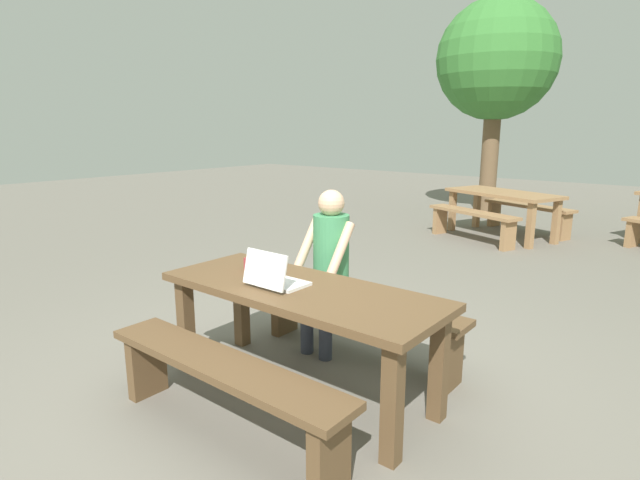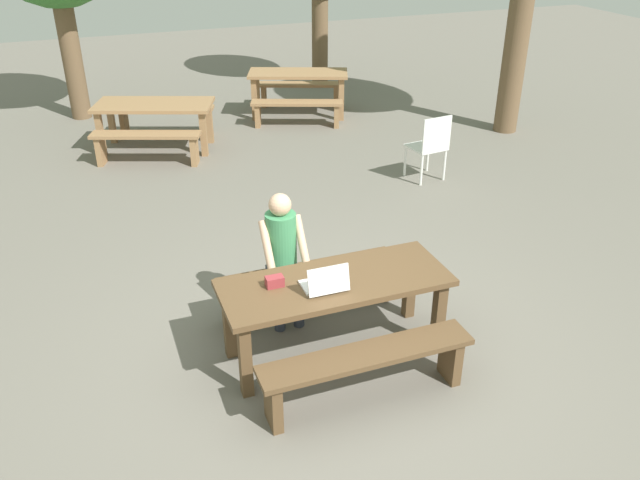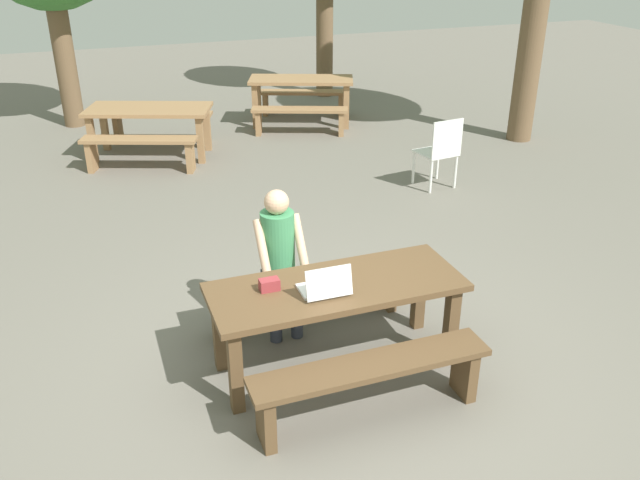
{
  "view_description": "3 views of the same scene",
  "coord_description": "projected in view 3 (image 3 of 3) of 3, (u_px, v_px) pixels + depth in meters",
  "views": [
    {
      "loc": [
        1.99,
        -2.27,
        1.69
      ],
      "look_at": [
        -0.04,
        0.25,
        0.97
      ],
      "focal_mm": 28.28,
      "sensor_mm": 36.0,
      "label": 1
    },
    {
      "loc": [
        -1.7,
        -4.16,
        3.49
      ],
      "look_at": [
        -0.04,
        0.25,
        0.97
      ],
      "focal_mm": 36.6,
      "sensor_mm": 36.0,
      "label": 2
    },
    {
      "loc": [
        -1.56,
        -3.94,
        3.13
      ],
      "look_at": [
        -0.04,
        0.25,
        0.97
      ],
      "focal_mm": 37.37,
      "sensor_mm": 36.0,
      "label": 3
    }
  ],
  "objects": [
    {
      "name": "plastic_chair",
      "position": [
        440.0,
        151.0,
        8.34
      ],
      "size": [
        0.49,
        0.49,
        0.92
      ],
      "rotation": [
        0.0,
        0.0,
        3.27
      ],
      "color": "white",
      "rests_on": "ground"
    },
    {
      "name": "bench_mid_north",
      "position": [
        303.0,
        97.0,
        11.54
      ],
      "size": [
        1.52,
        0.83,
        0.43
      ],
      "rotation": [
        0.0,
        0.0,
        -0.37
      ],
      "color": "#9E754C",
      "rests_on": "ground"
    },
    {
      "name": "bench_rear_north",
      "position": [
        161.0,
        121.0,
        10.1
      ],
      "size": [
        1.55,
        0.83,
        0.47
      ],
      "rotation": [
        0.0,
        0.0,
        -0.36
      ],
      "color": "#9E754C",
      "rests_on": "ground"
    },
    {
      "name": "ground_plane",
      "position": [
        336.0,
        364.0,
        5.18
      ],
      "size": [
        30.0,
        30.0,
        0.0
      ],
      "primitive_type": "plane",
      "color": "slate"
    },
    {
      "name": "picnic_table_rear",
      "position": [
        149.0,
        115.0,
        9.42
      ],
      "size": [
        1.88,
        1.33,
        0.71
      ],
      "rotation": [
        0.0,
        0.0,
        -0.36
      ],
      "color": "#9E754C",
      "rests_on": "ground"
    },
    {
      "name": "laptop",
      "position": [
        325.0,
        286.0,
        4.72
      ],
      "size": [
        0.34,
        0.28,
        0.24
      ],
      "rotation": [
        0.0,
        0.0,
        3.14
      ],
      "color": "white",
      "rests_on": "picnic_table_front"
    },
    {
      "name": "picnic_table_mid",
      "position": [
        301.0,
        87.0,
        10.88
      ],
      "size": [
        1.81,
        1.24,
        0.77
      ],
      "rotation": [
        0.0,
        0.0,
        -0.37
      ],
      "color": "#9E754C",
      "rests_on": "ground"
    },
    {
      "name": "picnic_table_front",
      "position": [
        336.0,
        297.0,
        4.91
      ],
      "size": [
        1.88,
        0.72,
        0.72
      ],
      "color": "brown",
      "rests_on": "ground"
    },
    {
      "name": "bench_rear_south",
      "position": [
        140.0,
        147.0,
        8.96
      ],
      "size": [
        1.55,
        0.83,
        0.47
      ],
      "rotation": [
        0.0,
        0.0,
        -0.36
      ],
      "color": "#9E754C",
      "rests_on": "ground"
    },
    {
      "name": "bench_mid_south",
      "position": [
        300.0,
        115.0,
        10.49
      ],
      "size": [
        1.52,
        0.83,
        0.43
      ],
      "rotation": [
        0.0,
        0.0,
        -0.37
      ],
      "color": "#9E754C",
      "rests_on": "ground"
    },
    {
      "name": "person_seated",
      "position": [
        280.0,
        253.0,
        5.3
      ],
      "size": [
        0.38,
        0.39,
        1.24
      ],
      "color": "#333847",
      "rests_on": "ground"
    },
    {
      "name": "small_pouch",
      "position": [
        269.0,
        285.0,
        4.77
      ],
      "size": [
        0.14,
        0.09,
        0.09
      ],
      "color": "#993338",
      "rests_on": "picnic_table_front"
    },
    {
      "name": "bench_near",
      "position": [
        371.0,
        377.0,
        4.48
      ],
      "size": [
        1.68,
        0.3,
        0.46
      ],
      "color": "brown",
      "rests_on": "ground"
    },
    {
      "name": "bench_far",
      "position": [
        308.0,
        287.0,
        5.58
      ],
      "size": [
        1.68,
        0.3,
        0.46
      ],
      "color": "brown",
      "rests_on": "ground"
    }
  ]
}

